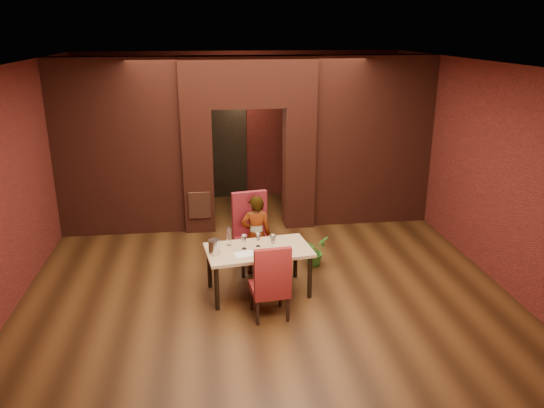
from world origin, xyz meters
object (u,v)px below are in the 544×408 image
at_px(person_seated, 256,235).
at_px(wine_bucket, 214,247).
at_px(chair_far, 254,233).
at_px(dining_table, 259,271).
at_px(water_bottle, 229,236).
at_px(wine_glass_b, 258,240).
at_px(chair_near, 269,280).
at_px(potted_plant, 314,251).
at_px(wine_glass_c, 273,243).
at_px(wine_glass_a, 244,242).

height_order(person_seated, wine_bucket, person_seated).
bearing_deg(person_seated, chair_far, -77.47).
bearing_deg(dining_table, wine_bucket, 179.68).
relative_size(dining_table, water_bottle, 5.46).
relative_size(dining_table, chair_far, 1.20).
bearing_deg(dining_table, water_bottle, 147.52).
xyz_separation_m(wine_glass_b, water_bottle, (-0.41, 0.10, 0.04)).
distance_m(chair_far, chair_near, 1.45).
xyz_separation_m(dining_table, chair_near, (0.07, -0.67, 0.18)).
bearing_deg(potted_plant, wine_glass_c, -130.84).
distance_m(chair_far, water_bottle, 0.75).
bearing_deg(chair_near, wine_glass_a, -74.43).
relative_size(chair_near, wine_glass_a, 5.11).
distance_m(dining_table, chair_near, 0.70).
distance_m(dining_table, water_bottle, 0.66).
relative_size(water_bottle, potted_plant, 0.57).
bearing_deg(dining_table, wine_glass_b, 78.38).
bearing_deg(wine_glass_a, wine_glass_c, -14.55).
relative_size(chair_far, potted_plant, 2.60).
xyz_separation_m(wine_glass_b, potted_plant, (0.98, 0.75, -0.55)).
height_order(wine_glass_c, wine_bucket, wine_glass_c).
height_order(chair_far, wine_glass_a, chair_far).
bearing_deg(wine_glass_c, chair_near, -101.99).
distance_m(chair_near, wine_glass_b, 0.80).
relative_size(wine_glass_b, wine_bucket, 1.00).
bearing_deg(person_seated, wine_glass_a, 69.61).
height_order(person_seated, potted_plant, person_seated).
relative_size(chair_near, person_seated, 0.83).
height_order(dining_table, wine_glass_c, wine_glass_c).
height_order(wine_glass_a, wine_glass_c, wine_glass_c).
height_order(wine_glass_b, wine_glass_c, wine_glass_c).
bearing_deg(water_bottle, wine_glass_a, -39.08).
height_order(chair_far, person_seated, person_seated).
relative_size(chair_near, potted_plant, 2.24).
bearing_deg(chair_far, person_seated, -87.04).
xyz_separation_m(dining_table, potted_plant, (0.99, 0.83, -0.11)).
relative_size(dining_table, wine_glass_b, 7.49).
distance_m(dining_table, wine_bucket, 0.77).
height_order(chair_near, person_seated, person_seated).
bearing_deg(wine_glass_b, wine_glass_a, -162.51).
xyz_separation_m(dining_table, wine_glass_c, (0.20, -0.08, 0.46)).
xyz_separation_m(chair_near, potted_plant, (0.92, 1.50, -0.29)).
relative_size(chair_near, wine_bucket, 5.37).
distance_m(chair_near, potted_plant, 1.79).
bearing_deg(wine_bucket, dining_table, 7.17).
relative_size(dining_table, wine_glass_c, 6.38).
relative_size(chair_far, wine_bucket, 6.24).
height_order(dining_table, potted_plant, dining_table).
bearing_deg(wine_glass_c, wine_glass_a, 165.45).
xyz_separation_m(dining_table, water_bottle, (-0.41, 0.19, 0.48)).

